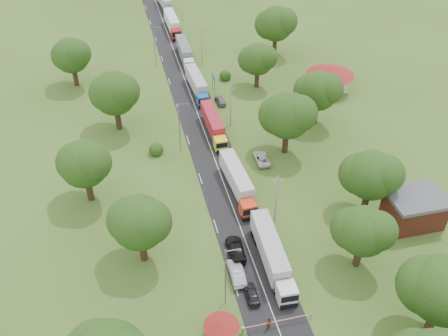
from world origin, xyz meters
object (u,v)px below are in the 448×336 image
object	(u,v)px
guard_booth	(221,327)
pedestrian_near	(269,324)
car_lane_front	(252,294)
boom_barrier	(267,324)
info_sign	(214,79)
truck_0	(272,254)
car_lane_mid	(237,273)

from	to	relation	value
guard_booth	pedestrian_near	world-z (taller)	guard_booth
guard_booth	car_lane_front	size ratio (longest dim) A/B	1.11
boom_barrier	pedestrian_near	world-z (taller)	pedestrian_near
boom_barrier	pedestrian_near	bearing A→B (deg)	-26.58
guard_booth	car_lane_front	world-z (taller)	guard_booth
boom_barrier	car_lane_front	world-z (taller)	car_lane_front
pedestrian_near	guard_booth	bearing A→B (deg)	144.56
info_sign	car_lane_front	size ratio (longest dim) A/B	1.03
truck_0	info_sign	bearing A→B (deg)	86.66
guard_booth	car_lane_front	bearing A→B (deg)	43.48
guard_booth	truck_0	xyz separation A→B (m)	(9.47, 9.78, 0.04)
boom_barrier	car_lane_mid	bearing A→B (deg)	100.57
car_lane_front	pedestrian_near	xyz separation A→B (m)	(0.76, -5.09, 0.26)
truck_0	car_lane_mid	world-z (taller)	truck_0
boom_barrier	info_sign	bearing A→B (deg)	83.76
boom_barrier	car_lane_mid	world-z (taller)	car_lane_mid
boom_barrier	info_sign	distance (m)	60.39
boom_barrier	car_lane_mid	xyz separation A→B (m)	(-1.64, 8.80, -0.05)
boom_barrier	guard_booth	distance (m)	5.98
truck_0	pedestrian_near	distance (m)	10.53
info_sign	pedestrian_near	world-z (taller)	info_sign
guard_booth	info_sign	world-z (taller)	info_sign
pedestrian_near	car_lane_mid	bearing A→B (deg)	67.09
boom_barrier	truck_0	xyz separation A→B (m)	(3.63, 9.77, 1.31)
guard_booth	car_lane_front	distance (m)	7.42
pedestrian_near	truck_0	bearing A→B (deg)	36.24
car_lane_front	info_sign	bearing A→B (deg)	-95.83
truck_0	car_lane_front	bearing A→B (deg)	-131.33
info_sign	pedestrian_near	size ratio (longest dim) A/B	2.18
truck_0	pedestrian_near	world-z (taller)	truck_0
guard_booth	truck_0	size ratio (longest dim) A/B	0.29
info_sign	pedestrian_near	xyz separation A→B (m)	(-6.37, -60.09, -2.06)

